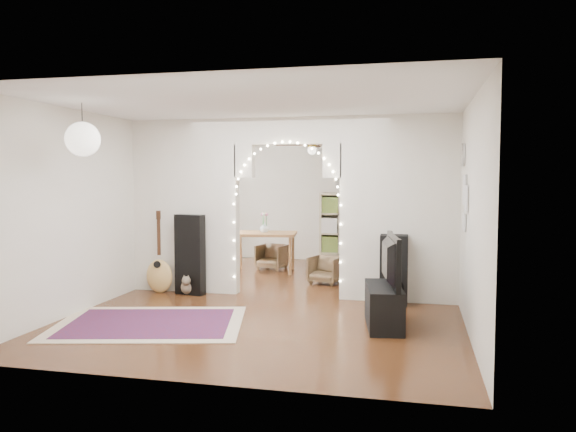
% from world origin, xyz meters
% --- Properties ---
extents(floor, '(7.50, 7.50, 0.00)m').
position_xyz_m(floor, '(0.00, 0.00, 0.00)').
color(floor, black).
rests_on(floor, ground).
extents(ceiling, '(5.00, 7.50, 0.02)m').
position_xyz_m(ceiling, '(0.00, 0.00, 2.70)').
color(ceiling, white).
rests_on(ceiling, wall_back).
extents(wall_back, '(5.00, 0.02, 2.70)m').
position_xyz_m(wall_back, '(0.00, 3.75, 1.35)').
color(wall_back, silver).
rests_on(wall_back, floor).
extents(wall_front, '(5.00, 0.02, 2.70)m').
position_xyz_m(wall_front, '(0.00, -3.75, 1.35)').
color(wall_front, silver).
rests_on(wall_front, floor).
extents(wall_left, '(0.02, 7.50, 2.70)m').
position_xyz_m(wall_left, '(-2.50, 0.00, 1.35)').
color(wall_left, silver).
rests_on(wall_left, floor).
extents(wall_right, '(0.02, 7.50, 2.70)m').
position_xyz_m(wall_right, '(2.50, 0.00, 1.35)').
color(wall_right, silver).
rests_on(wall_right, floor).
extents(divider_wall, '(5.00, 0.20, 2.70)m').
position_xyz_m(divider_wall, '(0.00, 0.00, 1.42)').
color(divider_wall, silver).
rests_on(divider_wall, floor).
extents(fairy_lights, '(1.64, 0.04, 1.60)m').
position_xyz_m(fairy_lights, '(0.00, -0.13, 1.55)').
color(fairy_lights, '#FFEABF').
rests_on(fairy_lights, divider_wall).
extents(window, '(0.04, 1.20, 1.40)m').
position_xyz_m(window, '(-2.47, 1.80, 1.50)').
color(window, white).
rests_on(window, wall_left).
extents(wall_clock, '(0.03, 0.31, 0.31)m').
position_xyz_m(wall_clock, '(2.48, -0.60, 2.10)').
color(wall_clock, white).
rests_on(wall_clock, wall_right).
extents(picture_frames, '(0.02, 0.50, 0.70)m').
position_xyz_m(picture_frames, '(2.48, -1.00, 1.50)').
color(picture_frames, white).
rests_on(picture_frames, wall_right).
extents(paper_lantern, '(0.40, 0.40, 0.40)m').
position_xyz_m(paper_lantern, '(-1.90, -2.40, 2.25)').
color(paper_lantern, white).
rests_on(paper_lantern, ceiling).
extents(ceiling_fan, '(1.10, 1.10, 0.30)m').
position_xyz_m(ceiling_fan, '(0.00, 2.00, 2.40)').
color(ceiling_fan, '#AC9839').
rests_on(ceiling_fan, ceiling).
extents(area_rug, '(2.60, 2.18, 0.02)m').
position_xyz_m(area_rug, '(-1.30, -1.99, 0.01)').
color(area_rug, maroon).
rests_on(area_rug, floor).
extents(guitar_case, '(0.49, 0.25, 1.24)m').
position_xyz_m(guitar_case, '(-1.49, -0.25, 0.62)').
color(guitar_case, black).
rests_on(guitar_case, floor).
extents(acoustic_guitar, '(0.46, 0.25, 1.09)m').
position_xyz_m(acoustic_guitar, '(-2.01, -0.25, 0.48)').
color(acoustic_guitar, tan).
rests_on(acoustic_guitar, floor).
extents(tabby_cat, '(0.26, 0.50, 0.33)m').
position_xyz_m(tabby_cat, '(-1.52, -0.27, 0.13)').
color(tabby_cat, brown).
rests_on(tabby_cat, floor).
extents(floor_speaker, '(0.39, 0.35, 0.99)m').
position_xyz_m(floor_speaker, '(1.60, -0.25, 0.49)').
color(floor_speaker, black).
rests_on(floor_speaker, floor).
extents(media_console, '(0.54, 1.05, 0.50)m').
position_xyz_m(media_console, '(1.53, -1.48, 0.25)').
color(media_console, black).
rests_on(media_console, floor).
extents(tv, '(0.30, 1.08, 0.62)m').
position_xyz_m(tv, '(1.53, -1.48, 0.81)').
color(tv, black).
rests_on(tv, media_console).
extents(bookcase, '(1.51, 0.54, 1.51)m').
position_xyz_m(bookcase, '(0.88, 2.15, 0.76)').
color(bookcase, tan).
rests_on(bookcase, floor).
extents(dining_table, '(1.29, 0.95, 0.76)m').
position_xyz_m(dining_table, '(-0.92, 2.01, 0.68)').
color(dining_table, brown).
rests_on(dining_table, floor).
extents(flower_vase, '(0.21, 0.21, 0.19)m').
position_xyz_m(flower_vase, '(-0.92, 2.01, 0.85)').
color(flower_vase, white).
rests_on(flower_vase, dining_table).
extents(dining_chair_left, '(0.62, 0.63, 0.49)m').
position_xyz_m(dining_chair_left, '(-0.86, 2.33, 0.25)').
color(dining_chair_left, brown).
rests_on(dining_chair_left, floor).
extents(dining_chair_right, '(0.61, 0.62, 0.47)m').
position_xyz_m(dining_chair_right, '(0.41, 1.09, 0.23)').
color(dining_chair_right, brown).
rests_on(dining_chair_right, floor).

